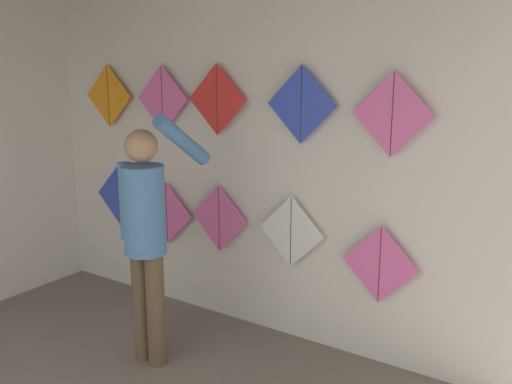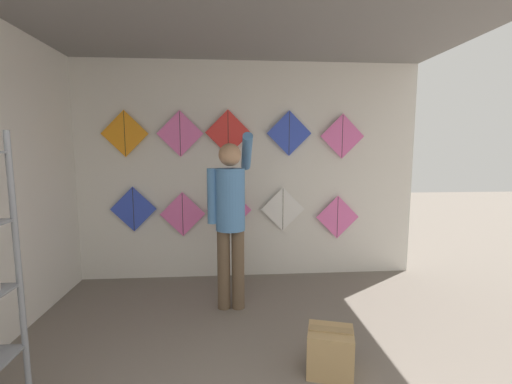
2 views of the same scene
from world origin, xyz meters
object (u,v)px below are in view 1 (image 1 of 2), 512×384
at_px(kite_1, 167,213).
at_px(kite_2, 219,218).
at_px(kite_6, 162,99).
at_px(kite_8, 301,105).
at_px(kite_4, 380,265).
at_px(kite_5, 108,96).
at_px(kite_9, 392,115).
at_px(kite_7, 217,100).
at_px(kite_3, 291,232).
at_px(kite_0, 119,196).
at_px(shopkeeper, 146,226).

bearing_deg(kite_1, kite_2, 0.00).
relative_size(kite_6, kite_8, 1.00).
bearing_deg(kite_4, kite_5, 180.00).
bearing_deg(kite_4, kite_2, 180.00).
xyz_separation_m(kite_4, kite_9, (0.03, 0.00, 1.07)).
bearing_deg(kite_1, kite_5, 180.00).
height_order(kite_6, kite_7, kite_7).
height_order(kite_1, kite_3, kite_3).
distance_m(kite_3, kite_9, 1.22).
height_order(kite_5, kite_8, kite_8).
xyz_separation_m(kite_0, kite_3, (1.92, 0.00, -0.03)).
height_order(shopkeeper, kite_6, kite_6).
distance_m(kite_2, kite_7, 1.00).
relative_size(kite_5, kite_6, 1.00).
bearing_deg(shopkeeper, kite_1, 128.01).
xyz_separation_m(kite_1, kite_4, (2.04, 0.00, -0.07)).
relative_size(kite_0, kite_1, 1.00).
distance_m(kite_0, kite_9, 2.84).
distance_m(kite_0, kite_2, 1.22).
relative_size(kite_6, kite_9, 1.00).
height_order(kite_4, kite_5, kite_5).
bearing_deg(kite_1, kite_9, 0.00).
bearing_deg(kite_2, kite_4, 0.00).
distance_m(kite_0, kite_5, 0.95).
bearing_deg(kite_5, kite_3, 0.00).
distance_m(kite_3, kite_5, 2.21).
bearing_deg(kite_6, kite_3, 0.00).
relative_size(kite_8, kite_9, 1.00).
relative_size(shopkeeper, kite_0, 3.23).
distance_m(shopkeeper, kite_4, 1.69).
relative_size(kite_1, kite_7, 1.00).
xyz_separation_m(kite_7, kite_8, (0.78, 0.00, -0.01)).
bearing_deg(kite_1, shopkeeper, -54.94).
distance_m(kite_3, kite_6, 1.63).
distance_m(kite_4, kite_9, 1.07).
relative_size(kite_1, kite_8, 1.00).
relative_size(kite_2, kite_3, 1.00).
xyz_separation_m(shopkeeper, kite_8, (0.76, 0.87, 0.84)).
xyz_separation_m(kite_5, kite_8, (2.06, 0.00, 0.01)).
xyz_separation_m(kite_3, kite_7, (-0.71, 0.00, 0.99)).
xyz_separation_m(kite_1, kite_6, (-0.01, 0.00, 1.02)).
xyz_separation_m(kite_8, kite_9, (0.70, 0.00, -0.03)).
bearing_deg(kite_7, kite_1, 180.00).
relative_size(kite_2, kite_8, 1.00).
bearing_deg(kite_6, kite_2, 0.00).
distance_m(kite_1, kite_6, 1.02).
relative_size(kite_7, kite_9, 1.00).
bearing_deg(kite_6, kite_7, 0.00).
bearing_deg(kite_7, kite_5, 180.00).
relative_size(shopkeeper, kite_4, 3.23).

